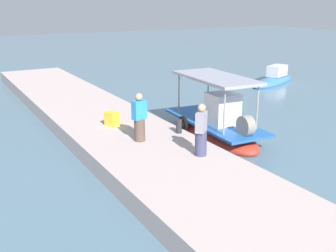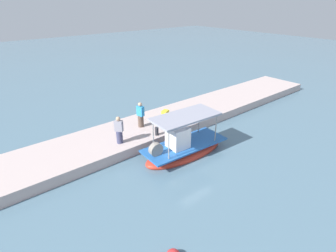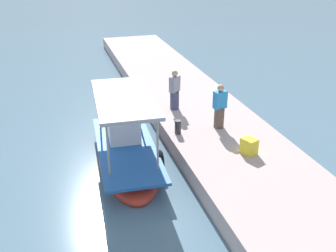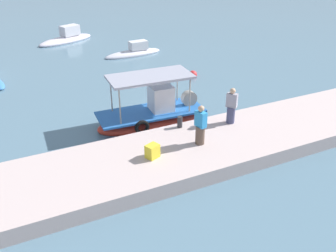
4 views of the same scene
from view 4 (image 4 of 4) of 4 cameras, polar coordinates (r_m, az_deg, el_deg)
name	(u,v)px [view 4 (image 4 of 4)]	position (r m, az deg, el deg)	size (l,w,h in m)	color
ground_plane	(149,121)	(19.74, -2.84, 0.78)	(120.00, 120.00, 0.00)	slate
dock_quay	(187,153)	(16.33, 2.87, -4.04)	(36.00, 4.18, 0.65)	#C4AEA9
main_fishing_boat	(153,115)	(19.29, -2.33, 1.68)	(5.71, 2.34, 2.95)	red
fisherman_near_bollard	(231,107)	(18.02, 9.53, 2.80)	(0.55, 0.56, 1.76)	#404262
fisherman_by_crate	(200,127)	(16.02, 4.91, -0.12)	(0.47, 0.55, 1.78)	brown
mooring_bollard	(180,122)	(17.57, 1.80, 0.62)	(0.24, 0.24, 0.54)	#2D2D33
cargo_crate	(152,151)	(15.25, -2.37, -3.81)	(0.51, 0.41, 0.57)	yellow
marker_buoy	(193,75)	(25.99, 3.76, 7.73)	(0.58, 0.58, 0.58)	red
moored_boat_near	(67,39)	(35.81, -15.06, 12.61)	(5.53, 3.49, 1.60)	silver
moored_boat_far	(134,53)	(30.84, -5.15, 10.97)	(4.83, 1.66, 1.30)	silver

